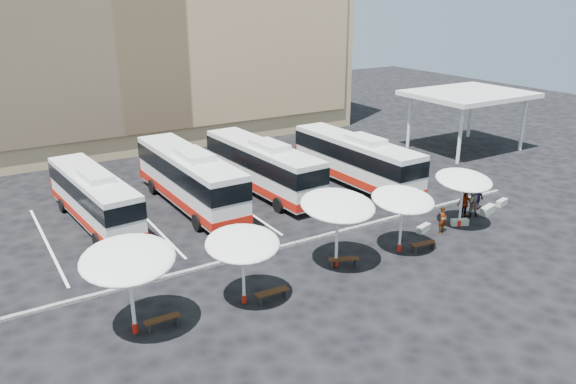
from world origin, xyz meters
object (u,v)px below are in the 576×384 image
bus_2 (262,165)px  passenger_3 (477,197)px  bus_3 (355,159)px  sunshade_2 (338,206)px  bus_1 (189,176)px  sunshade_4 (464,180)px  wood_bench_0 (162,320)px  wood_bench_2 (344,260)px  conc_bench_3 (502,203)px  conc_bench_0 (424,228)px  sunshade_3 (403,200)px  conc_bench_1 (460,222)px  wood_bench_1 (272,293)px  passenger_2 (465,204)px  passenger_1 (472,202)px  conc_bench_2 (488,210)px  sunshade_0 (128,260)px  sunshade_1 (243,244)px  bus_0 (94,196)px  passenger_0 (443,220)px  wood_bench_3 (424,245)px

bus_2 → passenger_3: bearing=-48.3°
bus_3 → sunshade_2: 13.57m
bus_1 → sunshade_4: size_ratio=3.16×
wood_bench_0 → wood_bench_2: size_ratio=0.95×
conc_bench_3 → conc_bench_0: bearing=-176.4°
wood_bench_0 → conc_bench_3: (24.33, 2.19, -0.16)m
conc_bench_0 → sunshade_3: bearing=-157.7°
bus_2 → conc_bench_1: (7.29, -11.70, -1.76)m
conc_bench_3 → wood_bench_1: bearing=-172.1°
sunshade_4 → conc_bench_0: sunshade_4 is taller
passenger_2 → bus_1: bearing=149.2°
conc_bench_3 → passenger_3: 2.20m
wood_bench_0 → passenger_1: bearing=5.3°
conc_bench_1 → wood_bench_0: bearing=-176.2°
bus_1 → sunshade_3: bearing=-61.4°
bus_2 → passenger_3: size_ratio=7.09×
bus_3 → sunshade_2: sunshade_2 is taller
wood_bench_2 → passenger_3: (12.34, 2.06, 0.49)m
passenger_2 → bus_3: bearing=109.1°
wood_bench_1 → bus_2: bearing=62.7°
sunshade_3 → conc_bench_3: bearing=9.2°
conc_bench_1 → conc_bench_2: (2.99, 0.40, 0.05)m
conc_bench_3 → passenger_1: passenger_1 is taller
sunshade_3 → conc_bench_1: (5.61, 0.81, -2.80)m
sunshade_2 → passenger_3: (12.64, 1.81, -2.51)m
sunshade_0 → sunshade_1: sunshade_0 is taller
sunshade_2 → sunshade_3: bearing=-4.5°
bus_3 → wood_bench_1: 17.73m
wood_bench_1 → passenger_2: (15.31, 2.44, 0.54)m
passenger_1 → sunshade_0: bearing=23.3°
passenger_2 → conc_bench_1: bearing=-139.8°
sunshade_1 → conc_bench_0: sunshade_1 is taller
passenger_1 → bus_0: bearing=-9.8°
bus_3 → passenger_3: bearing=-67.7°
wood_bench_2 → wood_bench_0: bearing=-177.0°
passenger_3 → conc_bench_1: bearing=29.1°
sunshade_3 → passenger_0: (3.85, 0.58, -2.20)m
sunshade_4 → conc_bench_3: sunshade_4 is taller
bus_0 → sunshade_3: (13.24, -12.76, 1.22)m
bus_0 → bus_3: 18.34m
wood_bench_3 → conc_bench_0: 2.69m
sunshade_2 → conc_bench_3: (14.70, 1.41, -3.17)m
wood_bench_3 → passenger_2: size_ratio=0.84×
bus_0 → wood_bench_0: size_ratio=7.26×
sunshade_2 → wood_bench_1: 5.59m
bus_3 → sunshade_2: size_ratio=2.98×
sunshade_0 → sunshade_1: size_ratio=1.16×
wood_bench_3 → wood_bench_2: bearing=171.7°
bus_3 → conc_bench_1: bus_3 is taller
sunshade_3 → conc_bench_3: (10.63, 1.73, -2.80)m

